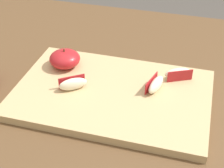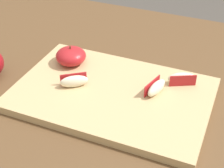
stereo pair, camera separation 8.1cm
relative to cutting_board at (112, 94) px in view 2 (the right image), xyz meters
The scene contains 6 objects.
dining_table 0.15m from the cutting_board, 58.37° to the left, with size 1.49×0.85×0.77m.
cutting_board is the anchor object (origin of this frame).
apple_half_skin_up 0.17m from the cutting_board, 153.77° to the left, with size 0.08×0.08×0.05m.
apple_wedge_middle 0.17m from the cutting_board, 33.45° to the left, with size 0.07×0.05×0.03m.
apple_wedge_right 0.10m from the cutting_board, 169.32° to the right, with size 0.07×0.06×0.03m.
apple_wedge_left 0.11m from the cutting_board, 18.68° to the left, with size 0.04×0.07×0.03m.
Camera 2 is at (0.20, -0.70, 1.28)m, focal length 55.90 mm.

